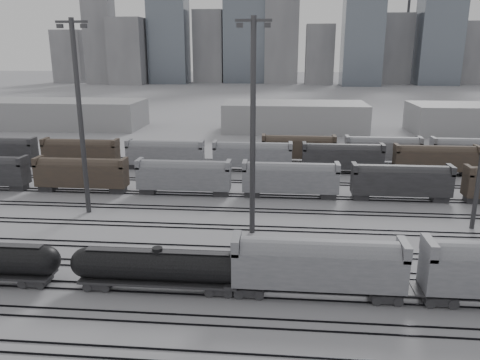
{
  "coord_description": "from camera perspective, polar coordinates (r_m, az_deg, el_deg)",
  "views": [
    {
      "loc": [
        6.45,
        -39.2,
        22.73
      ],
      "look_at": [
        0.49,
        27.1,
        4.0
      ],
      "focal_mm": 35.0,
      "sensor_mm": 36.0,
      "label": 1
    }
  ],
  "objects": [
    {
      "name": "ground",
      "position": [
        45.77,
        -3.76,
        -14.1
      ],
      "size": [
        900.0,
        900.0,
        0.0
      ],
      "primitive_type": "plane",
      "color": "#A3A3A7",
      "rests_on": "ground"
    },
    {
      "name": "tracks",
      "position": [
        61.39,
        -1.26,
        -5.94
      ],
      "size": [
        220.0,
        71.5,
        0.16
      ],
      "color": "black",
      "rests_on": "ground"
    },
    {
      "name": "tank_car_b",
      "position": [
        46.47,
        -9.94,
        -10.38
      ],
      "size": [
        17.31,
        2.89,
        4.28
      ],
      "color": "#242326",
      "rests_on": "ground"
    },
    {
      "name": "hopper_car_a",
      "position": [
        44.69,
        9.48,
        -9.94
      ],
      "size": [
        16.02,
        3.18,
        5.73
      ],
      "color": "#242326",
      "rests_on": "ground"
    },
    {
      "name": "light_mast_b",
      "position": [
        67.91,
        -18.93,
        7.6
      ],
      "size": [
        4.26,
        0.68,
        26.63
      ],
      "color": "#38383B",
      "rests_on": "ground"
    },
    {
      "name": "light_mast_c",
      "position": [
        56.67,
        1.58,
        6.84
      ],
      "size": [
        4.22,
        0.67,
        26.37
      ],
      "color": "#38383B",
      "rests_on": "ground"
    },
    {
      "name": "bg_string_near",
      "position": [
        73.95,
        6.15,
        -0.01
      ],
      "size": [
        151.0,
        3.0,
        5.6
      ],
      "color": "gray",
      "rests_on": "ground"
    },
    {
      "name": "bg_string_mid",
      "position": [
        90.19,
        12.38,
        2.58
      ],
      "size": [
        151.0,
        3.0,
        5.6
      ],
      "color": "#242326",
      "rests_on": "ground"
    },
    {
      "name": "bg_string_far",
      "position": [
        101.51,
        21.69,
        3.27
      ],
      "size": [
        66.0,
        3.0,
        5.6
      ],
      "color": "#44362B",
      "rests_on": "ground"
    },
    {
      "name": "warehouse_left",
      "position": [
        150.92,
        -21.22,
        7.53
      ],
      "size": [
        50.0,
        18.0,
        8.0
      ],
      "primitive_type": "cube",
      "color": "gray",
      "rests_on": "ground"
    },
    {
      "name": "warehouse_mid",
      "position": [
        135.54,
        6.65,
        7.67
      ],
      "size": [
        40.0,
        18.0,
        8.0
      ],
      "primitive_type": "cube",
      "color": "gray",
      "rests_on": "ground"
    },
    {
      "name": "warehouse_right",
      "position": [
        145.7,
        26.85,
        6.65
      ],
      "size": [
        35.0,
        18.0,
        8.0
      ],
      "primitive_type": "cube",
      "color": "gray",
      "rests_on": "ground"
    },
    {
      "name": "skyline",
      "position": [
        319.45,
        6.22,
        17.78
      ],
      "size": [
        316.0,
        22.4,
        95.0
      ],
      "color": "#949496",
      "rests_on": "ground"
    }
  ]
}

